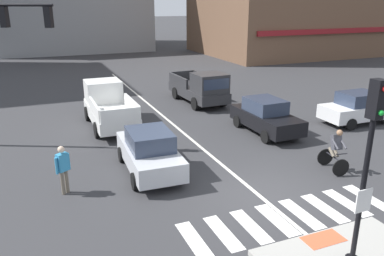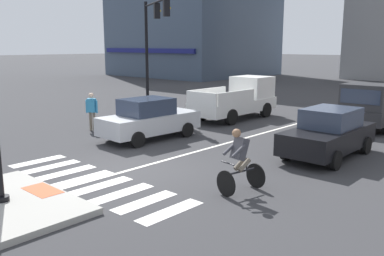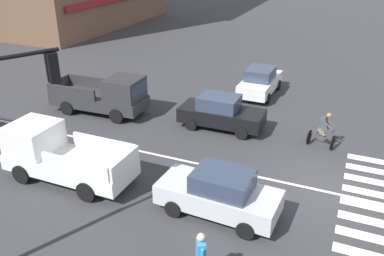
% 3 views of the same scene
% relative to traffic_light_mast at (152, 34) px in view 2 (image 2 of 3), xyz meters
% --- Properties ---
extents(ground_plane, '(300.00, 300.00, 0.00)m').
position_rel_traffic_light_mast_xyz_m(ground_plane, '(8.21, -8.34, -4.29)').
color(ground_plane, '#333335').
extents(traffic_island, '(4.12, 2.68, 0.15)m').
position_rel_traffic_light_mast_xyz_m(traffic_island, '(8.21, -12.19, -4.22)').
color(traffic_island, '#A3A099').
rests_on(traffic_island, ground).
extents(tactile_pad_front, '(1.10, 0.60, 0.01)m').
position_rel_traffic_light_mast_xyz_m(tactile_pad_front, '(8.21, -11.20, -4.14)').
color(tactile_pad_front, '#DB5B38').
rests_on(tactile_pad_front, traffic_island).
extents(crosswalk_stripe_a, '(0.44, 1.80, 0.01)m').
position_rel_traffic_light_mast_xyz_m(crosswalk_stripe_a, '(5.14, -9.73, -4.29)').
color(crosswalk_stripe_a, silver).
rests_on(crosswalk_stripe_a, ground).
extents(crosswalk_stripe_b, '(0.44, 1.80, 0.01)m').
position_rel_traffic_light_mast_xyz_m(crosswalk_stripe_b, '(6.02, -9.73, -4.29)').
color(crosswalk_stripe_b, silver).
rests_on(crosswalk_stripe_b, ground).
extents(crosswalk_stripe_c, '(0.44, 1.80, 0.01)m').
position_rel_traffic_light_mast_xyz_m(crosswalk_stripe_c, '(6.89, -9.73, -4.29)').
color(crosswalk_stripe_c, silver).
rests_on(crosswalk_stripe_c, ground).
extents(crosswalk_stripe_d, '(0.44, 1.80, 0.01)m').
position_rel_traffic_light_mast_xyz_m(crosswalk_stripe_d, '(7.77, -9.73, -4.29)').
color(crosswalk_stripe_d, silver).
rests_on(crosswalk_stripe_d, ground).
extents(crosswalk_stripe_e, '(0.44, 1.80, 0.01)m').
position_rel_traffic_light_mast_xyz_m(crosswalk_stripe_e, '(8.64, -9.73, -4.29)').
color(crosswalk_stripe_e, silver).
rests_on(crosswalk_stripe_e, ground).
extents(crosswalk_stripe_f, '(0.44, 1.80, 0.01)m').
position_rel_traffic_light_mast_xyz_m(crosswalk_stripe_f, '(9.52, -9.73, -4.29)').
color(crosswalk_stripe_f, silver).
rests_on(crosswalk_stripe_f, ground).
extents(crosswalk_stripe_g, '(0.44, 1.80, 0.01)m').
position_rel_traffic_light_mast_xyz_m(crosswalk_stripe_g, '(10.39, -9.73, -4.29)').
color(crosswalk_stripe_g, silver).
rests_on(crosswalk_stripe_g, ground).
extents(crosswalk_stripe_h, '(0.44, 1.80, 0.01)m').
position_rel_traffic_light_mast_xyz_m(crosswalk_stripe_h, '(11.27, -9.73, -4.29)').
color(crosswalk_stripe_h, silver).
rests_on(crosswalk_stripe_h, ground).
extents(lane_centre_line, '(0.14, 28.00, 0.01)m').
position_rel_traffic_light_mast_xyz_m(lane_centre_line, '(8.09, 1.66, -4.29)').
color(lane_centre_line, silver).
rests_on(lane_centre_line, ground).
extents(traffic_light_mast, '(4.12, 2.30, 6.18)m').
position_rel_traffic_light_mast_xyz_m(traffic_light_mast, '(0.00, 0.00, 0.00)').
color(traffic_light_mast, black).
rests_on(traffic_light_mast, ground).
extents(car_black_eastbound_mid, '(1.88, 4.12, 1.64)m').
position_rel_traffic_light_mast_xyz_m(car_black_eastbound_mid, '(11.80, -2.82, -3.48)').
color(car_black_eastbound_mid, black).
rests_on(car_black_eastbound_mid, ground).
extents(car_silver_westbound_near, '(1.98, 4.17, 1.64)m').
position_rel_traffic_light_mast_xyz_m(car_silver_westbound_near, '(5.31, -5.07, -3.48)').
color(car_silver_westbound_near, silver).
rests_on(car_silver_westbound_near, ground).
extents(pickup_truck_charcoal_eastbound_far, '(2.21, 5.17, 2.08)m').
position_rel_traffic_light_mast_xyz_m(pickup_truck_charcoal_eastbound_far, '(11.10, 3.32, -3.32)').
color(pickup_truck_charcoal_eastbound_far, '#2D2D30').
rests_on(pickup_truck_charcoal_eastbound_far, ground).
extents(pickup_truck_white_westbound_far, '(2.08, 5.11, 2.08)m').
position_rel_traffic_light_mast_xyz_m(pickup_truck_white_westbound_far, '(5.04, 1.37, -3.32)').
color(pickup_truck_white_westbound_far, white).
rests_on(pickup_truck_white_westbound_far, ground).
extents(cyclist, '(0.84, 1.19, 1.68)m').
position_rel_traffic_light_mast_xyz_m(cyclist, '(11.68, -7.67, -3.42)').
color(cyclist, black).
rests_on(cyclist, ground).
extents(pedestrian_at_curb_left, '(0.48, 0.38, 1.67)m').
position_rel_traffic_light_mast_xyz_m(pedestrian_at_curb_left, '(2.23, -5.66, -3.31)').
color(pedestrian_at_curb_left, '#6B6051').
rests_on(pedestrian_at_curb_left, ground).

